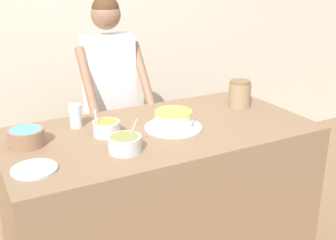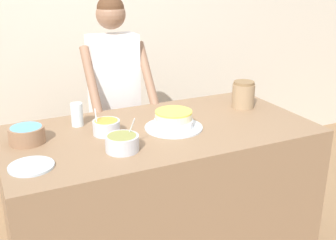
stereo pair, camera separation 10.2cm
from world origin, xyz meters
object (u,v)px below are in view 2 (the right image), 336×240
frosting_bowl_olive (122,142)px  frosting_bowl_blue (27,134)px  cake (174,121)px  stoneware_jar (243,95)px  drinking_glass (77,115)px  frosting_bowl_orange (106,127)px  person_baker (114,87)px  ceramic_plate (31,166)px

frosting_bowl_olive → frosting_bowl_blue: frosting_bowl_olive is taller
cake → stoneware_jar: stoneware_jar is taller
drinking_glass → stoneware_jar: stoneware_jar is taller
frosting_bowl_orange → frosting_bowl_blue: (-0.40, 0.06, 0.00)m
person_baker → drinking_glass: size_ratio=12.21×
frosting_bowl_olive → frosting_bowl_orange: frosting_bowl_olive is taller
frosting_bowl_blue → ceramic_plate: bearing=-94.9°
cake → stoneware_jar: 0.59m
frosting_bowl_orange → stoneware_jar: stoneware_jar is taller
cake → frosting_bowl_blue: size_ratio=1.78×
frosting_bowl_blue → stoneware_jar: bearing=0.4°
person_baker → frosting_bowl_olive: person_baker is taller
person_baker → ceramic_plate: 1.12m
cake → frosting_bowl_orange: bearing=168.0°
person_baker → cake: (0.11, -0.72, -0.02)m
frosting_bowl_blue → stoneware_jar: 1.34m
frosting_bowl_olive → frosting_bowl_blue: (-0.41, 0.30, 0.00)m
cake → ceramic_plate: cake is taller
cake → ceramic_plate: bearing=-168.1°
frosting_bowl_orange → ceramic_plate: frosting_bowl_orange is taller
frosting_bowl_olive → frosting_bowl_orange: size_ratio=1.13×
cake → drinking_glass: size_ratio=2.45×
person_baker → ceramic_plate: bearing=-128.0°
cake → frosting_bowl_olive: bearing=-155.4°
frosting_bowl_orange → stoneware_jar: size_ratio=0.86×
frosting_bowl_orange → ceramic_plate: bearing=-150.3°
frosting_bowl_blue → stoneware_jar: stoneware_jar is taller
person_baker → frosting_bowl_blue: size_ratio=8.88×
ceramic_plate → cake: bearing=11.9°
cake → frosting_bowl_olive: frosting_bowl_olive is taller
frosting_bowl_olive → drinking_glass: frosting_bowl_olive is taller
frosting_bowl_olive → frosting_bowl_blue: size_ratio=0.91×
ceramic_plate → stoneware_jar: size_ratio=1.20×
person_baker → stoneware_jar: (0.67, -0.57, 0.02)m
ceramic_plate → person_baker: bearing=52.0°
ceramic_plate → drinking_glass: bearing=54.0°
person_baker → frosting_bowl_orange: bearing=-112.1°
frosting_bowl_orange → ceramic_plate: (-0.43, -0.25, -0.04)m
frosting_bowl_olive → ceramic_plate: frosting_bowl_olive is taller
ceramic_plate → stoneware_jar: bearing=13.1°
frosting_bowl_orange → person_baker: bearing=67.9°
person_baker → cake: person_baker is taller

